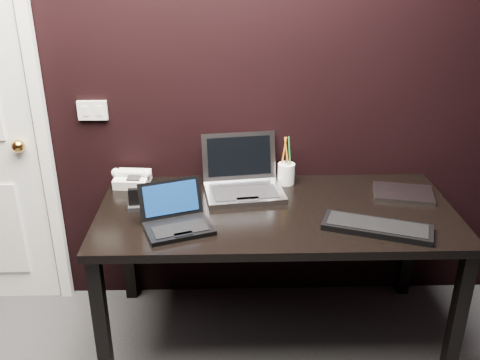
{
  "coord_description": "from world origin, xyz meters",
  "views": [
    {
      "loc": [
        0.07,
        -0.87,
        1.91
      ],
      "look_at": [
        0.12,
        1.35,
        0.92
      ],
      "focal_mm": 40.0,
      "sensor_mm": 36.0,
      "label": 1
    }
  ],
  "objects_px": {
    "closed_laptop": "(403,193)",
    "mobile_phone": "(134,202)",
    "netbook": "(177,219)",
    "ext_keyboard": "(377,227)",
    "desk_phone": "(132,178)",
    "desk": "(276,223)",
    "silver_laptop": "(243,182)",
    "pen_cup": "(286,173)"
  },
  "relations": [
    {
      "from": "closed_laptop",
      "to": "pen_cup",
      "type": "bearing_deg",
      "value": 164.63
    },
    {
      "from": "ext_keyboard",
      "to": "closed_laptop",
      "type": "distance_m",
      "value": 0.42
    },
    {
      "from": "ext_keyboard",
      "to": "desk_phone",
      "type": "distance_m",
      "value": 1.27
    },
    {
      "from": "pen_cup",
      "to": "mobile_phone",
      "type": "bearing_deg",
      "value": -159.53
    },
    {
      "from": "silver_laptop",
      "to": "ext_keyboard",
      "type": "height_order",
      "value": "silver_laptop"
    },
    {
      "from": "netbook",
      "to": "silver_laptop",
      "type": "bearing_deg",
      "value": 49.97
    },
    {
      "from": "ext_keyboard",
      "to": "desk_phone",
      "type": "relative_size",
      "value": 2.33
    },
    {
      "from": "netbook",
      "to": "pen_cup",
      "type": "height_order",
      "value": "pen_cup"
    },
    {
      "from": "ext_keyboard",
      "to": "mobile_phone",
      "type": "distance_m",
      "value": 1.13
    },
    {
      "from": "netbook",
      "to": "mobile_phone",
      "type": "xyz_separation_m",
      "value": [
        -0.22,
        0.18,
        0.0
      ]
    },
    {
      "from": "closed_laptop",
      "to": "netbook",
      "type": "bearing_deg",
      "value": -164.81
    },
    {
      "from": "ext_keyboard",
      "to": "mobile_phone",
      "type": "xyz_separation_m",
      "value": [
        -1.1,
        0.23,
        0.02
      ]
    },
    {
      "from": "netbook",
      "to": "desk_phone",
      "type": "relative_size",
      "value": 1.66
    },
    {
      "from": "pen_cup",
      "to": "closed_laptop",
      "type": "bearing_deg",
      "value": -15.37
    },
    {
      "from": "closed_laptop",
      "to": "mobile_phone",
      "type": "xyz_separation_m",
      "value": [
        -1.33,
        -0.12,
        0.03
      ]
    },
    {
      "from": "ext_keyboard",
      "to": "desk_phone",
      "type": "height_order",
      "value": "desk_phone"
    },
    {
      "from": "desk",
      "to": "netbook",
      "type": "xyz_separation_m",
      "value": [
        -0.46,
        -0.16,
        0.12
      ]
    },
    {
      "from": "silver_laptop",
      "to": "mobile_phone",
      "type": "xyz_separation_m",
      "value": [
        -0.52,
        -0.19,
        -0.01
      ]
    },
    {
      "from": "netbook",
      "to": "pen_cup",
      "type": "distance_m",
      "value": 0.71
    },
    {
      "from": "ext_keyboard",
      "to": "mobile_phone",
      "type": "bearing_deg",
      "value": 168.14
    },
    {
      "from": "ext_keyboard",
      "to": "pen_cup",
      "type": "bearing_deg",
      "value": 124.35
    },
    {
      "from": "desk",
      "to": "mobile_phone",
      "type": "height_order",
      "value": "mobile_phone"
    },
    {
      "from": "pen_cup",
      "to": "desk",
      "type": "bearing_deg",
      "value": -104.45
    },
    {
      "from": "desk",
      "to": "closed_laptop",
      "type": "relative_size",
      "value": 5.17
    },
    {
      "from": "closed_laptop",
      "to": "desk_phone",
      "type": "distance_m",
      "value": 1.39
    },
    {
      "from": "desk_phone",
      "to": "silver_laptop",
      "type": "bearing_deg",
      "value": -9.06
    },
    {
      "from": "silver_laptop",
      "to": "mobile_phone",
      "type": "bearing_deg",
      "value": -160.41
    },
    {
      "from": "silver_laptop",
      "to": "desk_phone",
      "type": "distance_m",
      "value": 0.58
    },
    {
      "from": "desk",
      "to": "closed_laptop",
      "type": "bearing_deg",
      "value": 11.93
    },
    {
      "from": "closed_laptop",
      "to": "ext_keyboard",
      "type": "bearing_deg",
      "value": -122.49
    },
    {
      "from": "desk_phone",
      "to": "closed_laptop",
      "type": "bearing_deg",
      "value": -6.41
    },
    {
      "from": "desk_phone",
      "to": "pen_cup",
      "type": "height_order",
      "value": "pen_cup"
    },
    {
      "from": "silver_laptop",
      "to": "mobile_phone",
      "type": "height_order",
      "value": "silver_laptop"
    },
    {
      "from": "closed_laptop",
      "to": "desk_phone",
      "type": "relative_size",
      "value": 1.53
    },
    {
      "from": "silver_laptop",
      "to": "closed_laptop",
      "type": "height_order",
      "value": "silver_laptop"
    },
    {
      "from": "silver_laptop",
      "to": "ext_keyboard",
      "type": "distance_m",
      "value": 0.72
    },
    {
      "from": "pen_cup",
      "to": "netbook",
      "type": "bearing_deg",
      "value": -139.38
    },
    {
      "from": "netbook",
      "to": "desk_phone",
      "type": "height_order",
      "value": "netbook"
    },
    {
      "from": "silver_laptop",
      "to": "desk_phone",
      "type": "bearing_deg",
      "value": 170.94
    },
    {
      "from": "netbook",
      "to": "closed_laptop",
      "type": "height_order",
      "value": "netbook"
    },
    {
      "from": "mobile_phone",
      "to": "desk_phone",
      "type": "bearing_deg",
      "value": 100.7
    },
    {
      "from": "desk",
      "to": "closed_laptop",
      "type": "xyz_separation_m",
      "value": [
        0.65,
        0.14,
        0.09
      ]
    }
  ]
}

